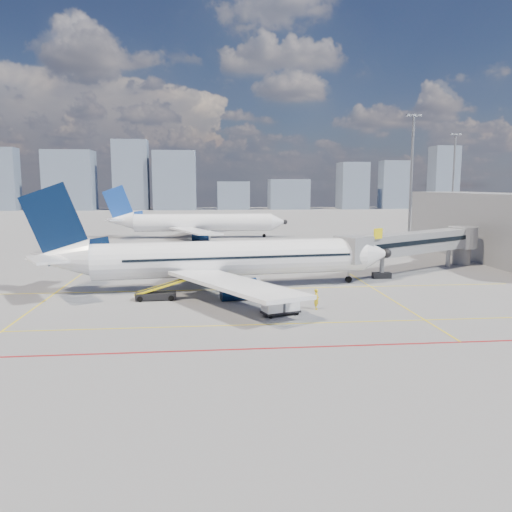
{
  "coord_description": "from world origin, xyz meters",
  "views": [
    {
      "loc": [
        -4.15,
        -44.99,
        11.18
      ],
      "look_at": [
        0.91,
        5.38,
        4.0
      ],
      "focal_mm": 35.0,
      "sensor_mm": 36.0,
      "label": 1
    }
  ],
  "objects": [
    {
      "name": "ramp_worker",
      "position": [
        5.75,
        -1.5,
        0.95
      ],
      "size": [
        0.61,
        0.78,
        1.9
      ],
      "primitive_type": "imported",
      "rotation": [
        0.0,
        0.0,
        1.33
      ],
      "color": "yellow",
      "rests_on": "ground"
    },
    {
      "name": "apron_markings",
      "position": [
        -0.58,
        -3.91,
        0.01
      ],
      "size": [
        90.0,
        35.12,
        0.01
      ],
      "color": "yellow",
      "rests_on": "ground"
    },
    {
      "name": "belt_loader",
      "position": [
        -9.02,
        3.75,
        0.59
      ],
      "size": [
        5.65,
        1.67,
        2.29
      ],
      "rotation": [
        0.0,
        0.0,
        0.04
      ],
      "color": "black",
      "rests_on": "ground"
    },
    {
      "name": "baggage_tug",
      "position": [
        1.76,
        -1.81,
        0.67
      ],
      "size": [
        2.09,
        1.32,
        1.41
      ],
      "rotation": [
        0.0,
        0.0,
        -0.05
      ],
      "color": "white",
      "rests_on": "ground"
    },
    {
      "name": "distant_skyline",
      "position": [
        -18.23,
        190.0,
        12.73
      ],
      "size": [
        240.24,
        13.95,
        31.65
      ],
      "color": "slate",
      "rests_on": "ground"
    },
    {
      "name": "floodlight_mast_far",
      "position": [
        65.0,
        90.0,
        13.59
      ],
      "size": [
        3.2,
        0.61,
        25.45
      ],
      "color": "gray",
      "rests_on": "ground"
    },
    {
      "name": "floodlight_mast_ne",
      "position": [
        38.0,
        55.0,
        13.59
      ],
      "size": [
        3.2,
        0.61,
        25.45
      ],
      "color": "gray",
      "rests_on": "ground"
    },
    {
      "name": "second_aircraft",
      "position": [
        -6.42,
        62.31,
        3.22
      ],
      "size": [
        39.16,
        34.12,
        11.41
      ],
      "rotation": [
        0.0,
        0.0,
        -0.02
      ],
      "color": "white",
      "rests_on": "ground"
    },
    {
      "name": "ground",
      "position": [
        0.0,
        0.0,
        0.0
      ],
      "size": [
        420.0,
        420.0,
        0.0
      ],
      "primitive_type": "plane",
      "color": "gray",
      "rests_on": "ground"
    },
    {
      "name": "main_aircraft",
      "position": [
        -2.9,
        8.79,
        3.22
      ],
      "size": [
        40.13,
        34.9,
        11.74
      ],
      "rotation": [
        0.0,
        0.0,
        0.11
      ],
      "color": "white",
      "rests_on": "ground"
    },
    {
      "name": "jet_bridge",
      "position": [
        23.51,
        16.91,
        3.74
      ],
      "size": [
        23.55,
        15.78,
        6.3
      ],
      "color": "gray",
      "rests_on": "ground"
    },
    {
      "name": "terminal_block",
      "position": [
        39.95,
        26.0,
        5.0
      ],
      "size": [
        10.0,
        42.0,
        10.0
      ],
      "color": "gray",
      "rests_on": "ground"
    },
    {
      "name": "cargo_dolly",
      "position": [
        2.2,
        -3.2,
        1.0
      ],
      "size": [
        3.62,
        2.48,
        1.82
      ],
      "rotation": [
        0.0,
        0.0,
        0.34
      ],
      "color": "black",
      "rests_on": "ground"
    }
  ]
}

